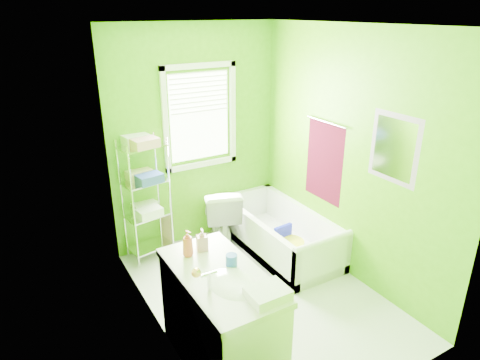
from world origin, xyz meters
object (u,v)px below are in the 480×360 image
toilet (221,215)px  vanity (221,317)px  wire_shelf_unit (146,186)px  bathtub (280,238)px

toilet → vanity: 1.95m
vanity → wire_shelf_unit: size_ratio=0.79×
vanity → wire_shelf_unit: 1.93m
vanity → wire_shelf_unit: (0.06, 1.88, 0.42)m
toilet → vanity: vanity is taller
bathtub → vanity: vanity is taller
toilet → wire_shelf_unit: (-0.85, 0.16, 0.50)m
toilet → wire_shelf_unit: wire_shelf_unit is taller
bathtub → vanity: bearing=-139.9°
bathtub → toilet: 0.77m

